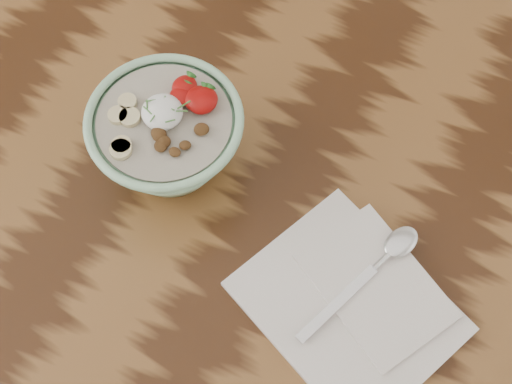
# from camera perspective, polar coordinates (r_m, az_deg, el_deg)

# --- Properties ---
(table) EXTENTS (1.60, 0.90, 0.75)m
(table) POSITION_cam_1_polar(r_m,az_deg,el_deg) (1.03, -8.86, 1.81)
(table) COLOR #371D0D
(table) RESTS_ON ground
(breakfast_bowl) EXTENTS (0.19, 0.19, 0.12)m
(breakfast_bowl) POSITION_cam_1_polar(r_m,az_deg,el_deg) (0.87, -7.06, 4.44)
(breakfast_bowl) COLOR #9DD3A9
(breakfast_bowl) RESTS_ON table
(napkin) EXTENTS (0.29, 0.26, 0.01)m
(napkin) POSITION_cam_1_polar(r_m,az_deg,el_deg) (0.85, 7.83, -8.71)
(napkin) COLOR white
(napkin) RESTS_ON table
(spoon) EXTENTS (0.09, 0.19, 0.01)m
(spoon) POSITION_cam_1_polar(r_m,az_deg,el_deg) (0.86, 10.31, -5.15)
(spoon) COLOR silver
(spoon) RESTS_ON napkin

